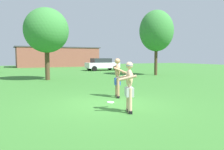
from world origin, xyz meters
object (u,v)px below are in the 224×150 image
at_px(player_near, 118,77).
at_px(player_in_gray, 129,85).
at_px(frisbee, 110,102).
at_px(tree_left_field, 46,31).
at_px(car_white_far_end, 102,64).
at_px(tree_right_field, 156,31).

distance_m(player_near, player_in_gray, 2.64).
relative_size(frisbee, tree_left_field, 0.05).
xyz_separation_m(player_near, car_white_far_end, (6.87, 17.32, -0.09)).
distance_m(player_near, car_white_far_end, 18.64).
height_order(player_near, frisbee, player_near).
relative_size(player_near, tree_left_field, 0.31).
distance_m(player_near, frisbee, 1.49).
xyz_separation_m(player_in_gray, frisbee, (0.11, 1.59, -0.89)).
distance_m(player_near, tree_left_field, 9.27).
bearing_deg(tree_right_field, player_in_gray, -131.16).
bearing_deg(player_near, tree_right_field, 44.27).
relative_size(player_in_gray, tree_right_field, 0.27).
xyz_separation_m(player_near, player_in_gray, (-0.89, -2.49, -0.01)).
bearing_deg(player_near, frisbee, -131.35).
xyz_separation_m(frisbee, tree_right_field, (9.44, 9.33, 4.23)).
relative_size(player_near, frisbee, 5.99).
xyz_separation_m(car_white_far_end, tree_right_field, (1.78, -8.89, 3.42)).
bearing_deg(player_near, car_white_far_end, 68.36).
xyz_separation_m(frisbee, tree_left_field, (-0.75, 9.58, 3.75)).
bearing_deg(car_white_far_end, tree_right_field, -78.69).
bearing_deg(frisbee, player_near, 48.65).
bearing_deg(frisbee, car_white_far_end, 67.19).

